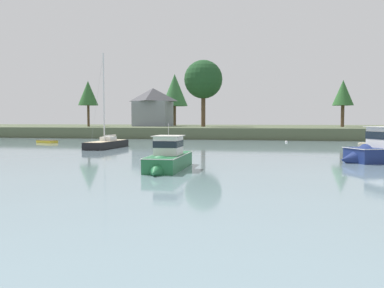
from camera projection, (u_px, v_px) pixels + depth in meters
The scene contains 10 objects.
far_shore_bank at pixel (235, 130), 98.53m from camera, with size 217.27×57.46×2.10m, color #4C563D.
cruiser_green at pixel (167, 162), 27.61m from camera, with size 2.35×7.86×4.00m.
sailboat_black at pixel (107, 146), 49.51m from camera, with size 2.59×8.49×12.38m.
dinghy_yellow at pixel (47, 142), 60.92m from camera, with size 3.74×2.34×0.60m.
mooring_buoy_white at pixel (286, 142), 62.67m from camera, with size 0.40×0.40×0.45m.
shore_tree_center_right at pixel (203, 80), 86.27m from camera, with size 8.45×8.45×14.65m.
shore_tree_right_mid at pixel (175, 90), 103.64m from camera, with size 6.88×6.88×13.63m.
shore_tree_inland_c at pixel (343, 93), 83.75m from camera, with size 4.41×4.41×10.01m.
shore_tree_inland_b at pixel (88, 93), 88.90m from camera, with size 4.49×4.49×10.33m.
cottage_near_water at pixel (153, 107), 94.23m from camera, with size 8.82×8.22×9.13m.
Camera 1 is at (9.55, -5.02, 3.49)m, focal length 36.70 mm.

